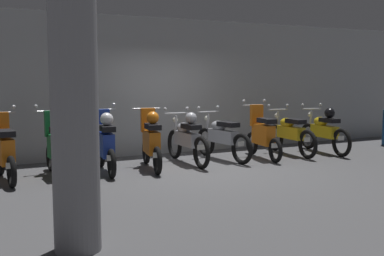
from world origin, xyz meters
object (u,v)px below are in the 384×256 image
Objects in this scene: motorbike_slot_4 at (187,138)px; motorbike_slot_7 at (290,133)px; motorbike_slot_1 at (57,147)px; motorbike_slot_5 at (222,137)px; motorbike_slot_3 at (151,140)px; motorbike_slot_8 at (324,131)px; motorbike_slot_2 at (105,142)px; support_pillar at (74,98)px; motorbike_slot_0 at (4,151)px; motorbike_slot_6 at (262,135)px.

motorbike_slot_7 is (2.65, -0.02, -0.04)m from motorbike_slot_4.
motorbike_slot_4 is (2.66, 0.10, 0.00)m from motorbike_slot_1.
motorbike_slot_7 is (1.77, -0.08, 0.00)m from motorbike_slot_5.
motorbike_slot_3 is 1.79m from motorbike_slot_5.
motorbike_slot_8 is at bearing -0.66° from motorbike_slot_1.
motorbike_slot_2 is 0.86× the size of motorbike_slot_4.
support_pillar is at bearing -135.21° from motorbike_slot_5.
motorbike_slot_7 is 7.09m from support_pillar.
motorbike_slot_0 reaches higher than motorbike_slot_3.
motorbike_slot_2 is 4.42m from motorbike_slot_7.
support_pillar reaches higher than motorbike_slot_0.
motorbike_slot_1 is at bearing 176.30° from motorbike_slot_3.
motorbike_slot_6 is (5.32, -0.07, 0.00)m from motorbike_slot_0.
motorbike_slot_6 is at bearing -170.36° from motorbike_slot_7.
motorbike_slot_7 is at bearing 0.92° from motorbike_slot_1.
motorbike_slot_0 is 1.01× the size of motorbike_slot_3.
motorbike_slot_2 and motorbike_slot_6 have the same top height.
motorbike_slot_3 is at bearing -3.70° from motorbike_slot_1.
motorbike_slot_5 is 2.67m from motorbike_slot_8.
motorbike_slot_3 is 0.86× the size of motorbike_slot_4.
motorbike_slot_0 is 0.86× the size of motorbike_slot_8.
motorbike_slot_4 is 0.62× the size of support_pillar.
support_pillar is (-4.03, -4.00, 1.09)m from motorbike_slot_5.
motorbike_slot_6 is 1.76m from motorbike_slot_8.
motorbike_slot_0 is at bearing 179.24° from motorbike_slot_6.
motorbike_slot_2 is 0.89m from motorbike_slot_3.
motorbike_slot_0 is 0.86× the size of motorbike_slot_5.
motorbike_slot_3 is at bearing -170.89° from motorbike_slot_5.
support_pillar reaches higher than motorbike_slot_6.
motorbike_slot_2 is 0.86× the size of motorbike_slot_5.
motorbike_slot_8 is (1.76, -0.01, 0.00)m from motorbike_slot_6.
motorbike_slot_7 is at bearing 34.03° from support_pillar.
motorbike_slot_8 is (3.54, -0.17, 0.00)m from motorbike_slot_4.
motorbike_slot_1 is 0.89m from motorbike_slot_2.
motorbike_slot_6 is 0.53× the size of support_pillar.
motorbike_slot_4 is 1.00× the size of motorbike_slot_5.
motorbike_slot_6 is (0.89, -0.23, 0.04)m from motorbike_slot_5.
motorbike_slot_6 is 6.29m from support_pillar.
motorbike_slot_0 is 1.00× the size of motorbike_slot_1.
motorbike_slot_3 is 4.48m from support_pillar.
motorbike_slot_2 is at bearing 179.34° from motorbike_slot_6.
motorbike_slot_2 is at bearing -175.99° from motorbike_slot_4.
motorbike_slot_2 is at bearing 179.48° from motorbike_slot_8.
motorbike_slot_2 is 4.18m from support_pillar.
motorbike_slot_1 is at bearing -177.29° from motorbike_slot_5.
motorbike_slot_8 is at bearing -2.78° from motorbike_slot_4.
motorbike_slot_1 is 0.86× the size of motorbike_slot_4.
support_pillar is at bearing -109.98° from motorbike_slot_2.
motorbike_slot_1 is 0.53× the size of support_pillar.
motorbike_slot_7 and motorbike_slot_8 have the same top height.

